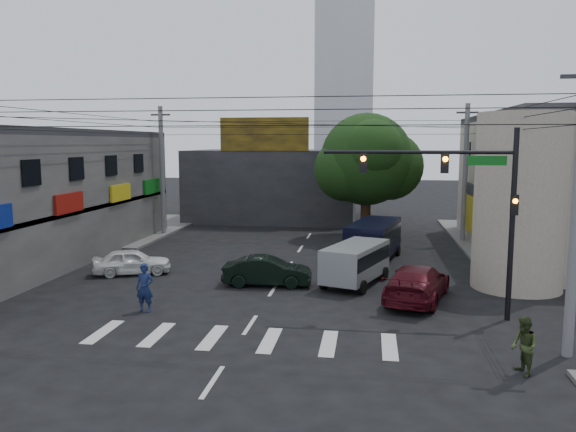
% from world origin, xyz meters
% --- Properties ---
extents(ground, '(160.00, 160.00, 0.00)m').
position_xyz_m(ground, '(0.00, 0.00, 0.00)').
color(ground, black).
rests_on(ground, ground).
extents(sidewalk_far_left, '(16.00, 16.00, 0.15)m').
position_xyz_m(sidewalk_far_left, '(-18.00, 18.00, 0.07)').
color(sidewalk_far_left, '#514F4C').
rests_on(sidewalk_far_left, ground).
extents(sidewalk_far_right, '(16.00, 16.00, 0.15)m').
position_xyz_m(sidewalk_far_right, '(18.00, 18.00, 0.07)').
color(sidewalk_far_right, '#514F4C').
rests_on(sidewalk_far_right, ground).
extents(corner_column, '(4.00, 4.00, 8.00)m').
position_xyz_m(corner_column, '(11.00, 4.00, 4.00)').
color(corner_column, gray).
rests_on(corner_column, ground).
extents(building_far, '(14.00, 10.00, 6.00)m').
position_xyz_m(building_far, '(-4.00, 26.00, 3.00)').
color(building_far, '#232326').
rests_on(building_far, ground).
extents(billboard, '(7.00, 0.30, 2.60)m').
position_xyz_m(billboard, '(-4.00, 21.10, 7.30)').
color(billboard, olive).
rests_on(billboard, building_far).
extents(tower_distant, '(9.00, 9.00, 44.00)m').
position_xyz_m(tower_distant, '(0.00, 70.00, 22.00)').
color(tower_distant, silver).
rests_on(tower_distant, ground).
extents(street_tree, '(6.40, 6.40, 8.70)m').
position_xyz_m(street_tree, '(4.00, 17.00, 5.47)').
color(street_tree, black).
rests_on(street_tree, ground).
extents(traffic_gantry, '(7.10, 0.35, 7.20)m').
position_xyz_m(traffic_gantry, '(7.82, -1.00, 4.83)').
color(traffic_gantry, black).
rests_on(traffic_gantry, ground).
extents(utility_pole_far_left, '(0.32, 0.32, 9.20)m').
position_xyz_m(utility_pole_far_left, '(-10.50, 16.00, 4.60)').
color(utility_pole_far_left, '#59595B').
rests_on(utility_pole_far_left, ground).
extents(utility_pole_far_right, '(0.32, 0.32, 9.20)m').
position_xyz_m(utility_pole_far_right, '(10.50, 16.00, 4.60)').
color(utility_pole_far_right, '#59595B').
rests_on(utility_pole_far_right, ground).
extents(dark_sedan, '(2.02, 4.33, 1.36)m').
position_xyz_m(dark_sedan, '(-0.42, 2.77, 0.68)').
color(dark_sedan, black).
rests_on(dark_sedan, ground).
extents(white_compact, '(4.16, 4.89, 1.31)m').
position_xyz_m(white_compact, '(-7.63, 4.00, 0.65)').
color(white_compact, silver).
rests_on(white_compact, ground).
extents(maroon_sedan, '(4.85, 6.37, 1.53)m').
position_xyz_m(maroon_sedan, '(6.33, 1.21, 0.76)').
color(maroon_sedan, '#3E0810').
rests_on(maroon_sedan, ground).
extents(silver_minivan, '(5.63, 4.69, 1.91)m').
position_xyz_m(silver_minivan, '(3.66, 3.55, 0.96)').
color(silver_minivan, gray).
rests_on(silver_minivan, ground).
extents(navy_van, '(6.46, 4.49, 2.22)m').
position_xyz_m(navy_van, '(4.53, 9.08, 1.11)').
color(navy_van, black).
rests_on(navy_van, ground).
extents(traffic_officer, '(0.72, 0.48, 1.94)m').
position_xyz_m(traffic_officer, '(-4.45, -2.00, 0.97)').
color(traffic_officer, '#141F48').
rests_on(traffic_officer, ground).
extents(pedestrian_olive, '(1.14, 1.04, 1.71)m').
position_xyz_m(pedestrian_olive, '(8.73, -6.23, 0.86)').
color(pedestrian_olive, '#2F3D1C').
rests_on(pedestrian_olive, ground).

